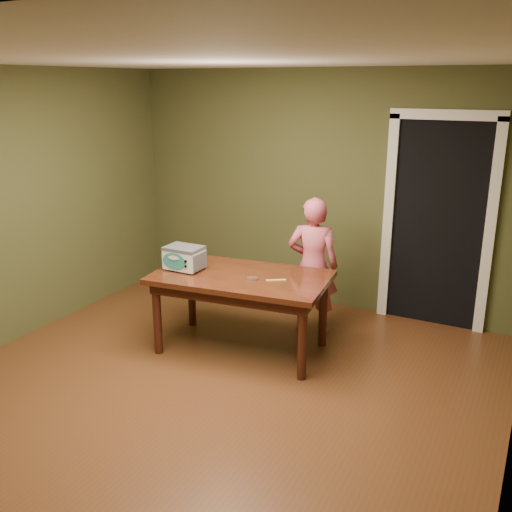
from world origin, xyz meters
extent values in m
plane|color=#5D2D1A|center=(0.00, 0.00, 0.00)|extent=(5.00, 5.00, 0.00)
cube|color=#494B28|center=(0.00, 2.50, 1.30)|extent=(4.50, 0.02, 2.60)
cube|color=white|center=(0.00, 0.00, 2.60)|extent=(4.50, 5.00, 0.02)
cube|color=black|center=(1.30, 2.80, 1.05)|extent=(0.90, 0.60, 2.10)
cube|color=black|center=(1.30, 2.48, 1.05)|extent=(0.90, 0.02, 2.10)
cube|color=white|center=(0.80, 2.47, 1.05)|extent=(0.10, 0.06, 2.20)
cube|color=white|center=(1.80, 2.47, 1.05)|extent=(0.10, 0.06, 2.20)
cube|color=white|center=(1.30, 2.47, 2.15)|extent=(1.10, 0.06, 0.10)
cube|color=#35160C|center=(-0.15, 0.99, 0.72)|extent=(1.69, 1.08, 0.05)
cube|color=#34160D|center=(-0.15, 0.99, 0.65)|extent=(1.56, 0.95, 0.10)
cylinder|color=#34160D|center=(-0.81, 0.56, 0.35)|extent=(0.08, 0.08, 0.70)
cylinder|color=#34160D|center=(-0.89, 1.26, 0.35)|extent=(0.08, 0.08, 0.70)
cylinder|color=#34160D|center=(0.58, 0.73, 0.35)|extent=(0.08, 0.08, 0.70)
cylinder|color=#34160D|center=(0.50, 1.42, 0.35)|extent=(0.08, 0.08, 0.70)
cylinder|color=#4C4F54|center=(-0.84, 0.79, 0.76)|extent=(0.02, 0.02, 0.01)
cylinder|color=#4C4F54|center=(-0.84, 0.97, 0.76)|extent=(0.02, 0.02, 0.01)
cylinder|color=#4C4F54|center=(-0.56, 0.79, 0.76)|extent=(0.02, 0.02, 0.01)
cylinder|color=#4C4F54|center=(-0.56, 0.97, 0.76)|extent=(0.02, 0.02, 0.01)
cube|color=white|center=(-0.70, 0.88, 0.86)|extent=(0.34, 0.24, 0.19)
cube|color=#4C4F54|center=(-0.70, 0.88, 0.96)|extent=(0.34, 0.25, 0.03)
cube|color=#4C4F54|center=(-0.88, 0.88, 0.86)|extent=(0.02, 0.22, 0.15)
cube|color=#4C4F54|center=(-0.53, 0.88, 0.86)|extent=(0.02, 0.22, 0.15)
ellipsoid|color=teal|center=(-0.73, 0.76, 0.86)|extent=(0.26, 0.01, 0.16)
cylinder|color=black|center=(-0.60, 0.76, 0.88)|extent=(0.02, 0.01, 0.02)
cylinder|color=black|center=(-0.60, 0.76, 0.83)|extent=(0.02, 0.01, 0.02)
cylinder|color=silver|center=(0.00, 0.92, 0.76)|extent=(0.10, 0.10, 0.02)
cylinder|color=#4A2E18|center=(0.00, 0.92, 0.77)|extent=(0.09, 0.09, 0.01)
cube|color=#E4D063|center=(0.20, 1.00, 0.75)|extent=(0.16, 0.12, 0.01)
imported|color=#CB5366|center=(0.27, 1.70, 0.70)|extent=(0.57, 0.45, 1.39)
camera|label=1|loc=(2.27, -3.34, 2.45)|focal=40.00mm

